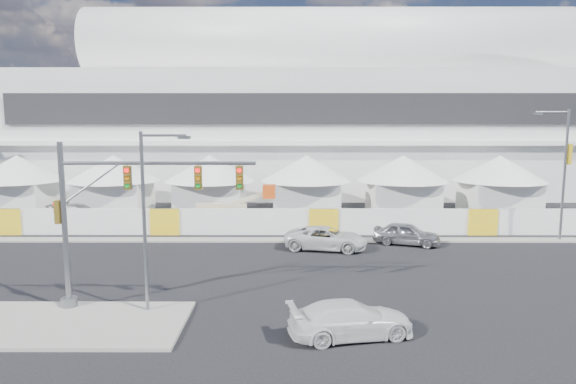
{
  "coord_description": "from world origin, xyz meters",
  "views": [
    {
      "loc": [
        3.42,
        -23.62,
        8.56
      ],
      "look_at": [
        3.33,
        10.0,
        3.9
      ],
      "focal_mm": 32.0,
      "sensor_mm": 36.0,
      "label": 1
    }
  ],
  "objects_px": {
    "lot_car_c": "(79,213)",
    "boom_lift": "(215,219)",
    "sedan_silver": "(407,234)",
    "streetlight_curb": "(562,166)",
    "pickup_near": "(351,319)",
    "pickup_curb": "(326,238)",
    "traffic_mast": "(105,218)",
    "streetlight_median": "(149,209)"
  },
  "relations": [
    {
      "from": "sedan_silver",
      "to": "pickup_curb",
      "type": "xyz_separation_m",
      "value": [
        -5.69,
        -1.36,
        -0.01
      ]
    },
    {
      "from": "pickup_near",
      "to": "boom_lift",
      "type": "height_order",
      "value": "boom_lift"
    },
    {
      "from": "lot_car_c",
      "to": "streetlight_curb",
      "type": "bearing_deg",
      "value": -91.72
    },
    {
      "from": "sedan_silver",
      "to": "streetlight_curb",
      "type": "height_order",
      "value": "streetlight_curb"
    },
    {
      "from": "pickup_near",
      "to": "lot_car_c",
      "type": "distance_m",
      "value": 31.53
    },
    {
      "from": "streetlight_curb",
      "to": "sedan_silver",
      "type": "bearing_deg",
      "value": -174.27
    },
    {
      "from": "streetlight_curb",
      "to": "boom_lift",
      "type": "height_order",
      "value": "streetlight_curb"
    },
    {
      "from": "pickup_near",
      "to": "streetlight_curb",
      "type": "relative_size",
      "value": 0.53
    },
    {
      "from": "pickup_curb",
      "to": "pickup_near",
      "type": "height_order",
      "value": "pickup_curb"
    },
    {
      "from": "pickup_curb",
      "to": "traffic_mast",
      "type": "height_order",
      "value": "traffic_mast"
    },
    {
      "from": "lot_car_c",
      "to": "boom_lift",
      "type": "distance_m",
      "value": 13.08
    },
    {
      "from": "traffic_mast",
      "to": "streetlight_median",
      "type": "bearing_deg",
      "value": -11.65
    },
    {
      "from": "pickup_near",
      "to": "traffic_mast",
      "type": "xyz_separation_m",
      "value": [
        -10.68,
        2.97,
        3.54
      ]
    },
    {
      "from": "traffic_mast",
      "to": "streetlight_median",
      "type": "distance_m",
      "value": 2.15
    },
    {
      "from": "pickup_curb",
      "to": "lot_car_c",
      "type": "relative_size",
      "value": 1.09
    },
    {
      "from": "lot_car_c",
      "to": "streetlight_curb",
      "type": "relative_size",
      "value": 0.54
    },
    {
      "from": "boom_lift",
      "to": "pickup_curb",
      "type": "bearing_deg",
      "value": -32.19
    },
    {
      "from": "pickup_curb",
      "to": "traffic_mast",
      "type": "distance_m",
      "value": 15.83
    },
    {
      "from": "traffic_mast",
      "to": "lot_car_c",
      "type": "bearing_deg",
      "value": 115.45
    },
    {
      "from": "pickup_near",
      "to": "boom_lift",
      "type": "relative_size",
      "value": 0.69
    },
    {
      "from": "lot_car_c",
      "to": "traffic_mast",
      "type": "bearing_deg",
      "value": -145.26
    },
    {
      "from": "pickup_curb",
      "to": "lot_car_c",
      "type": "distance_m",
      "value": 22.83
    },
    {
      "from": "pickup_near",
      "to": "boom_lift",
      "type": "distance_m",
      "value": 21.27
    },
    {
      "from": "sedan_silver",
      "to": "pickup_near",
      "type": "distance_m",
      "value": 16.49
    },
    {
      "from": "lot_car_c",
      "to": "pickup_curb",
      "type": "bearing_deg",
      "value": -106.0
    },
    {
      "from": "pickup_curb",
      "to": "boom_lift",
      "type": "xyz_separation_m",
      "value": [
        -8.27,
        5.5,
        0.23
      ]
    },
    {
      "from": "lot_car_c",
      "to": "boom_lift",
      "type": "height_order",
      "value": "boom_lift"
    },
    {
      "from": "streetlight_median",
      "to": "pickup_near",
      "type": "bearing_deg",
      "value": -16.48
    },
    {
      "from": "sedan_silver",
      "to": "pickup_curb",
      "type": "relative_size",
      "value": 0.83
    },
    {
      "from": "sedan_silver",
      "to": "lot_car_c",
      "type": "bearing_deg",
      "value": 92.4
    },
    {
      "from": "boom_lift",
      "to": "streetlight_median",
      "type": "bearing_deg",
      "value": -89.8
    },
    {
      "from": "traffic_mast",
      "to": "boom_lift",
      "type": "relative_size",
      "value": 1.23
    },
    {
      "from": "streetlight_curb",
      "to": "pickup_curb",
      "type": "bearing_deg",
      "value": -171.6
    },
    {
      "from": "traffic_mast",
      "to": "streetlight_median",
      "type": "height_order",
      "value": "streetlight_median"
    },
    {
      "from": "pickup_curb",
      "to": "streetlight_curb",
      "type": "distance_m",
      "value": 17.58
    },
    {
      "from": "pickup_near",
      "to": "streetlight_median",
      "type": "distance_m",
      "value": 9.84
    },
    {
      "from": "lot_car_c",
      "to": "streetlight_median",
      "type": "bearing_deg",
      "value": -141.33
    },
    {
      "from": "streetlight_curb",
      "to": "lot_car_c",
      "type": "bearing_deg",
      "value": 168.99
    },
    {
      "from": "lot_car_c",
      "to": "traffic_mast",
      "type": "height_order",
      "value": "traffic_mast"
    },
    {
      "from": "pickup_curb",
      "to": "boom_lift",
      "type": "relative_size",
      "value": 0.75
    },
    {
      "from": "streetlight_median",
      "to": "streetlight_curb",
      "type": "bearing_deg",
      "value": 28.91
    },
    {
      "from": "boom_lift",
      "to": "sedan_silver",
      "type": "bearing_deg",
      "value": -15.06
    }
  ]
}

